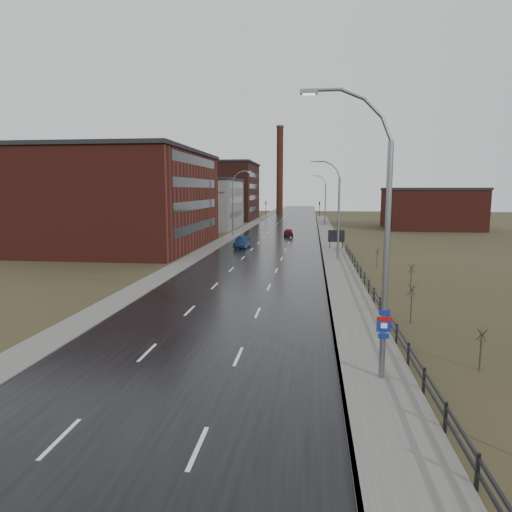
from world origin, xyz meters
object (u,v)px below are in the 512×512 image
(car_near, at_px, (243,243))
(car_far, at_px, (288,233))
(billboard, at_px, (336,237))
(streetlight_main, at_px, (379,240))

(car_near, relative_size, car_far, 1.19)
(billboard, height_order, car_near, billboard)
(car_near, bearing_deg, streetlight_main, -70.16)
(billboard, relative_size, car_near, 0.57)
(billboard, distance_m, car_far, 18.71)
(billboard, bearing_deg, car_near, 179.36)
(streetlight_main, bearing_deg, car_far, 96.33)
(car_near, height_order, car_far, car_near)
(car_near, distance_m, car_far, 17.89)
(streetlight_main, bearing_deg, billboard, 89.17)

